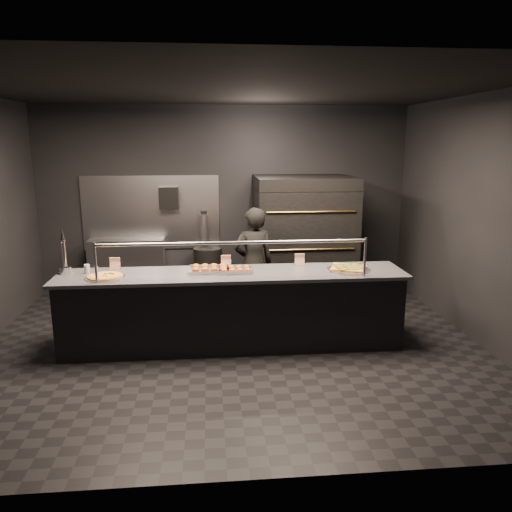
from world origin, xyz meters
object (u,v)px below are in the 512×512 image
at_px(slider_tray_b, 236,270).
at_px(trash_bin, 208,271).
at_px(worker, 254,264).
at_px(towel_dispenser, 169,198).
at_px(square_pizza, 349,268).
at_px(pizza_oven, 303,237).
at_px(beer_tap, 65,261).
at_px(service_counter, 233,309).
at_px(prep_shelf, 128,266).
at_px(round_pizza, 105,276).
at_px(slider_tray_a, 210,269).
at_px(fire_extinguisher, 204,227).

height_order(slider_tray_b, trash_bin, slider_tray_b).
bearing_deg(trash_bin, worker, -62.65).
bearing_deg(worker, trash_bin, -74.90).
distance_m(towel_dispenser, square_pizza, 3.38).
bearing_deg(pizza_oven, beer_tap, -150.85).
height_order(service_counter, prep_shelf, service_counter).
bearing_deg(trash_bin, slider_tray_b, -81.10).
height_order(round_pizza, square_pizza, square_pizza).
relative_size(beer_tap, slider_tray_b, 1.28).
height_order(slider_tray_a, worker, worker).
relative_size(pizza_oven, worker, 1.22).
height_order(slider_tray_a, square_pizza, slider_tray_a).
bearing_deg(round_pizza, square_pizza, 1.84).
relative_size(beer_tap, worker, 0.34).
bearing_deg(towel_dispenser, prep_shelf, -174.29).
distance_m(prep_shelf, square_pizza, 3.83).
bearing_deg(slider_tray_a, towel_dispenser, 105.31).
bearing_deg(trash_bin, prep_shelf, 173.81).
relative_size(service_counter, slider_tray_a, 7.64).
xyz_separation_m(prep_shelf, slider_tray_a, (1.33, -2.23, 0.50)).
distance_m(fire_extinguisher, beer_tap, 2.77).
relative_size(service_counter, towel_dispenser, 11.71).
xyz_separation_m(service_counter, pizza_oven, (1.20, 1.90, 0.50)).
relative_size(service_counter, beer_tap, 7.61).
bearing_deg(service_counter, round_pizza, -176.20).
distance_m(square_pizza, trash_bin, 2.82).
relative_size(round_pizza, worker, 0.29).
xyz_separation_m(square_pizza, worker, (-1.07, 0.96, -0.16)).
relative_size(pizza_oven, towel_dispenser, 5.46).
xyz_separation_m(trash_bin, worker, (0.63, -1.22, 0.40)).
bearing_deg(slider_tray_b, towel_dispenser, 111.69).
bearing_deg(square_pizza, round_pizza, -178.16).
relative_size(fire_extinguisher, square_pizza, 0.98).
distance_m(slider_tray_a, square_pizza, 1.67).
xyz_separation_m(service_counter, trash_bin, (-0.30, 2.18, -0.08)).
bearing_deg(round_pizza, beer_tap, 154.41).
height_order(service_counter, trash_bin, service_counter).
bearing_deg(slider_tray_b, pizza_oven, 58.18).
bearing_deg(round_pizza, slider_tray_b, 4.83).
distance_m(towel_dispenser, trash_bin, 1.33).
relative_size(prep_shelf, fire_extinguisher, 2.38).
bearing_deg(service_counter, square_pizza, -0.20).
xyz_separation_m(round_pizza, trash_bin, (1.15, 2.28, -0.55)).
xyz_separation_m(fire_extinguisher, beer_tap, (-1.60, -2.26, 0.01)).
relative_size(square_pizza, trash_bin, 0.68).
relative_size(pizza_oven, slider_tray_a, 3.56).
xyz_separation_m(pizza_oven, trash_bin, (-1.50, 0.28, -0.58)).
bearing_deg(slider_tray_a, trash_bin, 90.76).
bearing_deg(square_pizza, towel_dispenser, 133.83).
bearing_deg(beer_tap, slider_tray_a, -1.86).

